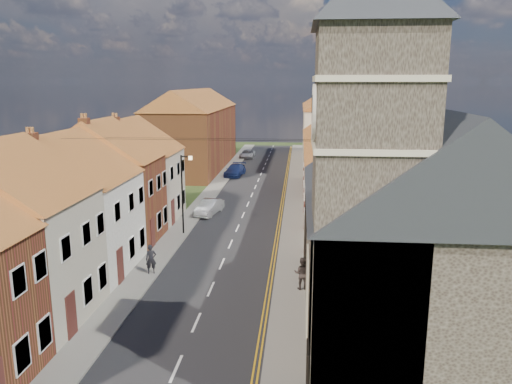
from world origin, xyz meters
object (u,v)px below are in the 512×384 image
at_px(car_mid, 209,207).
at_px(car_distant, 248,154).
at_px(pedestrian_left, 151,259).
at_px(pedestrian_right, 302,273).
at_px(church, 414,227).
at_px(car_far, 235,170).
at_px(lamppost, 183,189).

distance_m(car_mid, car_distant, 33.59).
bearing_deg(pedestrian_left, pedestrian_right, -28.45).
bearing_deg(church, pedestrian_right, 121.68).
bearing_deg(pedestrian_left, car_mid, 67.60).
distance_m(church, car_far, 43.33).
distance_m(church, car_distant, 57.87).
relative_size(car_mid, car_distant, 0.91).
xyz_separation_m(pedestrian_left, pedestrian_right, (9.04, -1.57, 0.05)).
height_order(lamppost, car_mid, lamppost).
bearing_deg(church, pedestrian_left, 147.51).
bearing_deg(church, car_distant, 102.54).
height_order(car_far, pedestrian_right, pedestrian_right).
bearing_deg(church, lamppost, 128.30).
relative_size(car_mid, pedestrian_right, 2.17).
xyz_separation_m(car_mid, car_far, (-0.11, 18.50, 0.04)).
relative_size(lamppost, pedestrian_left, 3.40).
bearing_deg(car_mid, pedestrian_left, -81.61).
bearing_deg(car_far, pedestrian_left, -84.89).
xyz_separation_m(car_mid, car_distant, (-0.15, 33.59, -0.05)).
relative_size(car_mid, pedestrian_left, 2.28).
xyz_separation_m(car_mid, pedestrian_left, (-0.94, -14.20, 0.34)).
distance_m(car_far, pedestrian_left, 32.71).
distance_m(car_far, pedestrian_right, 35.24).
bearing_deg(car_mid, church, -49.22).
relative_size(church, pedestrian_left, 8.62).
height_order(church, car_distant, church).
height_order(church, car_mid, church).
bearing_deg(car_far, church, -66.59).
distance_m(lamppost, car_mid, 6.69).
bearing_deg(car_mid, pedestrian_right, -50.63).
bearing_deg(lamppost, car_far, 88.37).
distance_m(lamppost, pedestrian_right, 13.46).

